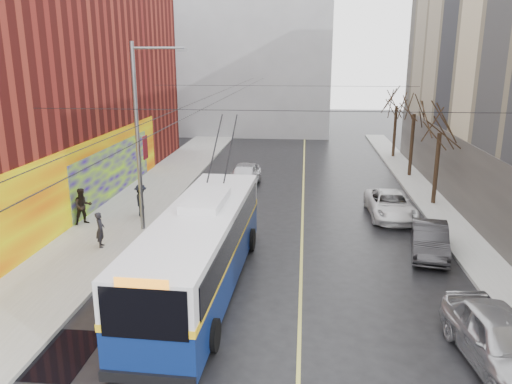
{
  "coord_description": "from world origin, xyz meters",
  "views": [
    {
      "loc": [
        1.51,
        -12.54,
        8.34
      ],
      "look_at": [
        -0.54,
        8.25,
        2.64
      ],
      "focal_mm": 35.0,
      "sensor_mm": 36.0,
      "label": 1
    }
  ],
  "objects_px": {
    "pedestrian_b": "(83,206)",
    "trolleybus": "(201,248)",
    "parked_car_a": "(500,340)",
    "parked_car_b": "(430,240)",
    "parked_car_c": "(390,205)",
    "pedestrian_a": "(100,230)",
    "following_car": "(244,175)",
    "streetlight_pole": "(141,134)",
    "tree_far": "(397,96)",
    "tree_mid": "(415,103)",
    "pedestrian_c": "(141,200)",
    "tree_near": "(441,119)"
  },
  "relations": [
    {
      "from": "streetlight_pole",
      "to": "tree_mid",
      "type": "distance_m",
      "value": 19.96
    },
    {
      "from": "parked_car_a",
      "to": "pedestrian_b",
      "type": "height_order",
      "value": "pedestrian_b"
    },
    {
      "from": "following_car",
      "to": "pedestrian_b",
      "type": "bearing_deg",
      "value": -125.51
    },
    {
      "from": "parked_car_a",
      "to": "streetlight_pole",
      "type": "bearing_deg",
      "value": 136.5
    },
    {
      "from": "parked_car_a",
      "to": "pedestrian_b",
      "type": "relative_size",
      "value": 2.56
    },
    {
      "from": "pedestrian_c",
      "to": "pedestrian_b",
      "type": "bearing_deg",
      "value": 93.97
    },
    {
      "from": "tree_mid",
      "to": "pedestrian_b",
      "type": "height_order",
      "value": "tree_mid"
    },
    {
      "from": "pedestrian_b",
      "to": "streetlight_pole",
      "type": "bearing_deg",
      "value": -47.15
    },
    {
      "from": "tree_far",
      "to": "parked_car_a",
      "type": "height_order",
      "value": "tree_far"
    },
    {
      "from": "tree_far",
      "to": "following_car",
      "type": "bearing_deg",
      "value": -136.51
    },
    {
      "from": "parked_car_a",
      "to": "pedestrian_b",
      "type": "distance_m",
      "value": 19.39
    },
    {
      "from": "following_car",
      "to": "streetlight_pole",
      "type": "bearing_deg",
      "value": -108.75
    },
    {
      "from": "pedestrian_b",
      "to": "tree_mid",
      "type": "bearing_deg",
      "value": -5.88
    },
    {
      "from": "tree_far",
      "to": "following_car",
      "type": "height_order",
      "value": "tree_far"
    },
    {
      "from": "parked_car_a",
      "to": "parked_car_c",
      "type": "distance_m",
      "value": 13.35
    },
    {
      "from": "pedestrian_a",
      "to": "parked_car_b",
      "type": "bearing_deg",
      "value": -102.6
    },
    {
      "from": "streetlight_pole",
      "to": "parked_car_c",
      "type": "bearing_deg",
      "value": 16.08
    },
    {
      "from": "trolleybus",
      "to": "parked_car_c",
      "type": "xyz_separation_m",
      "value": [
        8.32,
        9.36,
        -0.92
      ]
    },
    {
      "from": "tree_mid",
      "to": "trolleybus",
      "type": "bearing_deg",
      "value": -120.68
    },
    {
      "from": "trolleybus",
      "to": "following_car",
      "type": "relative_size",
      "value": 2.71
    },
    {
      "from": "tree_mid",
      "to": "pedestrian_c",
      "type": "bearing_deg",
      "value": -145.23
    },
    {
      "from": "following_car",
      "to": "pedestrian_a",
      "type": "height_order",
      "value": "pedestrian_a"
    },
    {
      "from": "streetlight_pole",
      "to": "pedestrian_c",
      "type": "xyz_separation_m",
      "value": [
        -0.84,
        1.91,
        -3.83
      ]
    },
    {
      "from": "tree_near",
      "to": "following_car",
      "type": "bearing_deg",
      "value": 164.32
    },
    {
      "from": "streetlight_pole",
      "to": "tree_far",
      "type": "xyz_separation_m",
      "value": [
        15.14,
        20.0,
        0.3
      ]
    },
    {
      "from": "tree_far",
      "to": "parked_car_c",
      "type": "distance_m",
      "value": 17.29
    },
    {
      "from": "parked_car_c",
      "to": "parked_car_a",
      "type": "bearing_deg",
      "value": -87.97
    },
    {
      "from": "streetlight_pole",
      "to": "trolleybus",
      "type": "xyz_separation_m",
      "value": [
        3.97,
        -5.82,
        -3.24
      ]
    },
    {
      "from": "pedestrian_a",
      "to": "pedestrian_b",
      "type": "height_order",
      "value": "pedestrian_b"
    },
    {
      "from": "pedestrian_c",
      "to": "streetlight_pole",
      "type": "bearing_deg",
      "value": 177.06
    },
    {
      "from": "parked_car_b",
      "to": "parked_car_c",
      "type": "relative_size",
      "value": 0.85
    },
    {
      "from": "tree_mid",
      "to": "following_car",
      "type": "height_order",
      "value": "tree_mid"
    },
    {
      "from": "tree_near",
      "to": "trolleybus",
      "type": "distance_m",
      "value": 16.61
    },
    {
      "from": "tree_far",
      "to": "pedestrian_a",
      "type": "relative_size",
      "value": 4.11
    },
    {
      "from": "parked_car_a",
      "to": "pedestrian_a",
      "type": "xyz_separation_m",
      "value": [
        -14.38,
        7.25,
        0.14
      ]
    },
    {
      "from": "tree_near",
      "to": "pedestrian_c",
      "type": "xyz_separation_m",
      "value": [
        -15.98,
        -4.09,
        -3.96
      ]
    },
    {
      "from": "streetlight_pole",
      "to": "parked_car_a",
      "type": "distance_m",
      "value": 16.87
    },
    {
      "from": "streetlight_pole",
      "to": "trolleybus",
      "type": "bearing_deg",
      "value": -55.67
    },
    {
      "from": "following_car",
      "to": "pedestrian_b",
      "type": "height_order",
      "value": "pedestrian_b"
    },
    {
      "from": "parked_car_b",
      "to": "parked_car_c",
      "type": "distance_m",
      "value": 5.27
    },
    {
      "from": "parked_car_c",
      "to": "pedestrian_b",
      "type": "distance_m",
      "value": 15.95
    },
    {
      "from": "parked_car_a",
      "to": "parked_car_b",
      "type": "relative_size",
      "value": 1.14
    },
    {
      "from": "tree_near",
      "to": "parked_car_a",
      "type": "relative_size",
      "value": 1.35
    },
    {
      "from": "parked_car_b",
      "to": "pedestrian_a",
      "type": "xyz_separation_m",
      "value": [
        -14.38,
        -0.87,
        0.26
      ]
    },
    {
      "from": "streetlight_pole",
      "to": "following_car",
      "type": "bearing_deg",
      "value": 67.8
    },
    {
      "from": "tree_far",
      "to": "following_car",
      "type": "distance_m",
      "value": 16.29
    },
    {
      "from": "parked_car_c",
      "to": "tree_mid",
      "type": "bearing_deg",
      "value": 71.62
    },
    {
      "from": "tree_far",
      "to": "parked_car_c",
      "type": "height_order",
      "value": "tree_far"
    },
    {
      "from": "parked_car_c",
      "to": "pedestrian_c",
      "type": "height_order",
      "value": "pedestrian_c"
    },
    {
      "from": "pedestrian_b",
      "to": "trolleybus",
      "type": "bearing_deg",
      "value": -80.53
    }
  ]
}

